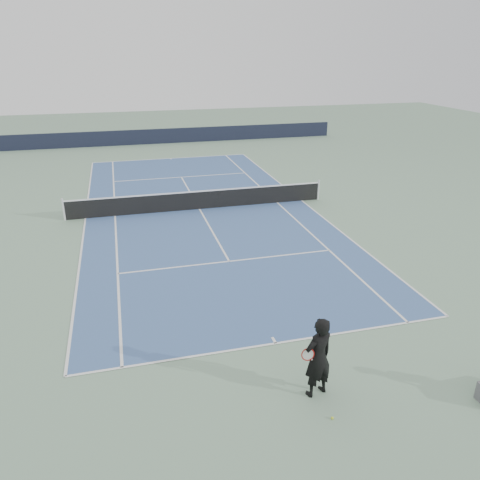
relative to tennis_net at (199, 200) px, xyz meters
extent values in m
plane|color=gray|center=(0.00, 0.00, -0.50)|extent=(80.00, 80.00, 0.00)
cube|color=#3C5B8F|center=(0.00, 0.00, -0.50)|extent=(10.97, 23.77, 0.01)
cylinder|color=silver|center=(-6.40, 0.00, 0.03)|extent=(0.10, 0.10, 1.07)
cylinder|color=silver|center=(6.40, 0.00, 0.03)|extent=(0.10, 0.10, 1.07)
cube|color=black|center=(0.00, 0.00, -0.04)|extent=(12.80, 0.03, 0.90)
cube|color=white|center=(0.00, 0.00, 0.43)|extent=(12.80, 0.04, 0.06)
cube|color=black|center=(0.00, 17.88, 0.10)|extent=(30.00, 0.25, 1.20)
imported|color=black|center=(0.27, -13.99, 0.51)|extent=(0.89, 0.75, 2.03)
torus|color=#9C100D|center=(-0.01, -14.04, 0.68)|extent=(0.34, 0.18, 0.36)
cylinder|color=white|center=(-0.01, -14.04, 0.68)|extent=(0.29, 0.14, 0.32)
cylinder|color=white|center=(0.11, -14.01, 0.42)|extent=(0.08, 0.13, 0.27)
sphere|color=#D0E22E|center=(0.29, -14.87, -0.47)|extent=(0.06, 0.06, 0.06)
camera|label=1|loc=(-3.68, -22.04, 7.04)|focal=35.00mm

